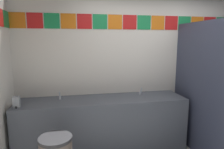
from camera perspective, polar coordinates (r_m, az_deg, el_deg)
The scene contains 7 objects.
wall_back at distance 3.65m, azimuth 10.45°, elevation 2.52°, with size 4.54×0.09×2.62m.
vanity_counter at distance 3.33m, azimuth -2.64°, elevation -13.87°, with size 2.65×0.61×0.85m.
faucet_left at distance 3.24m, azimuth -14.70°, elevation -6.07°, with size 0.04×0.10×0.14m.
faucet_right at distance 3.41m, azimuth 8.18°, elevation -5.02°, with size 0.04×0.10×0.14m.
soap_dispenser at distance 3.05m, azimuth -25.67°, elevation -7.17°, with size 0.09×0.09×0.16m.
stall_divider at distance 3.21m, azimuth 28.86°, elevation -4.89°, with size 0.92×1.42×2.05m.
toilet at distance 3.99m, azimuth 26.45°, elevation -12.85°, with size 0.39×0.49×0.74m.
Camera 1 is at (-1.34, -1.82, 1.77)m, focal length 31.95 mm.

